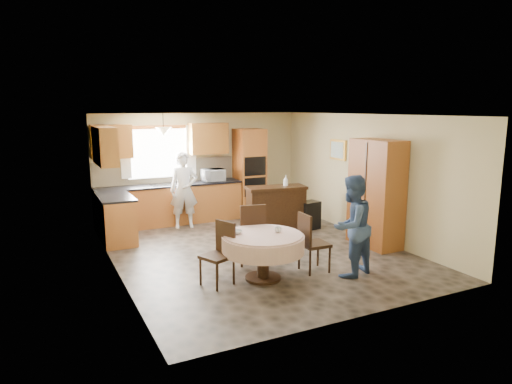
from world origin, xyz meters
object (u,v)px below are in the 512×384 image
object	(u,v)px
chair_left	(221,250)
chair_right	(310,240)
dining_table	(263,244)
person_sink	(184,190)
person_dining	(351,226)
chair_back	(252,231)
cupboard	(376,193)
oven_tower	(250,172)
sideboard	(276,210)

from	to	relation	value
chair_left	chair_right	size ratio (longest dim) A/B	0.98
dining_table	person_sink	xyz separation A→B (m)	(-0.14, 3.53, 0.28)
dining_table	person_dining	xyz separation A→B (m)	(1.32, -0.46, 0.24)
dining_table	chair_back	distance (m)	0.71
person_sink	dining_table	bearing A→B (deg)	-75.59
cupboard	person_dining	distance (m)	1.80
chair_back	person_sink	world-z (taller)	person_sink
oven_tower	chair_back	size ratio (longest dim) A/B	2.01
person_sink	cupboard	bearing A→B (deg)	-33.15
dining_table	cupboard	bearing A→B (deg)	12.90
chair_back	chair_right	world-z (taller)	chair_back
cupboard	chair_left	world-z (taller)	cupboard
chair_right	person_dining	bearing A→B (deg)	-127.99
cupboard	person_dining	bearing A→B (deg)	-142.59
oven_tower	person_sink	xyz separation A→B (m)	(-1.81, -0.45, -0.22)
oven_tower	chair_right	size ratio (longest dim) A/B	2.18
oven_tower	person_dining	distance (m)	4.46
dining_table	person_dining	distance (m)	1.42
cupboard	person_sink	xyz separation A→B (m)	(-2.88, 2.91, -0.18)
cupboard	chair_back	world-z (taller)	cupboard
chair_left	chair_right	distance (m)	1.50
sideboard	chair_right	bearing A→B (deg)	-97.05
dining_table	chair_back	size ratio (longest dim) A/B	1.21
cupboard	dining_table	world-z (taller)	cupboard
chair_back	chair_right	distance (m)	1.02
person_sink	person_dining	distance (m)	4.25
cupboard	chair_back	size ratio (longest dim) A/B	1.94
chair_right	oven_tower	bearing A→B (deg)	-8.99
sideboard	dining_table	xyz separation A→B (m)	(-1.55, -2.41, 0.11)
oven_tower	dining_table	size ratio (longest dim) A/B	1.66
person_dining	chair_right	bearing A→B (deg)	-58.32
person_sink	chair_right	bearing A→B (deg)	-62.62
dining_table	chair_left	world-z (taller)	chair_left
sideboard	cupboard	bearing A→B (deg)	-47.17
sideboard	person_dining	distance (m)	2.90
oven_tower	sideboard	world-z (taller)	oven_tower
cupboard	dining_table	bearing A→B (deg)	-167.10
oven_tower	dining_table	xyz separation A→B (m)	(-1.67, -3.98, -0.50)
chair_back	person_sink	size ratio (longest dim) A/B	0.63
sideboard	chair_left	world-z (taller)	chair_left
person_dining	chair_left	bearing A→B (deg)	-34.22
oven_tower	person_sink	bearing A→B (deg)	-166.17
sideboard	person_dining	size ratio (longest dim) A/B	0.79
oven_tower	person_dining	size ratio (longest dim) A/B	1.32
chair_right	person_dining	world-z (taller)	person_dining
oven_tower	chair_back	distance (m)	3.65
sideboard	person_sink	xyz separation A→B (m)	(-1.69, 1.12, 0.38)
person_dining	cupboard	bearing A→B (deg)	-160.18
chair_right	person_sink	distance (m)	3.72
dining_table	person_sink	distance (m)	3.55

